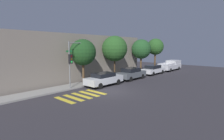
# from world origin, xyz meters

# --- Properties ---
(ground_plane) EXTENTS (60.00, 60.00, 0.00)m
(ground_plane) POSITION_xyz_m (0.00, 0.00, 0.00)
(ground_plane) COLOR #2D2B30
(sidewalk) EXTENTS (26.00, 2.01, 0.14)m
(sidewalk) POSITION_xyz_m (0.00, 4.21, 0.07)
(sidewalk) COLOR gray
(sidewalk) RESTS_ON ground
(building_row) EXTENTS (26.00, 6.00, 5.71)m
(building_row) POSITION_xyz_m (0.00, 8.61, 2.86)
(building_row) COLOR slate
(building_row) RESTS_ON ground
(crosswalk) EXTENTS (3.85, 2.60, 0.00)m
(crosswalk) POSITION_xyz_m (-2.68, 0.80, 0.00)
(crosswalk) COLOR gold
(crosswalk) RESTS_ON ground
(traffic_light_pole) EXTENTS (2.57, 0.56, 4.75)m
(traffic_light_pole) POSITION_xyz_m (-1.49, 3.37, 3.26)
(traffic_light_pole) COLOR slate
(traffic_light_pole) RESTS_ON ground
(sedan_near_corner) EXTENTS (4.51, 1.78, 1.43)m
(sedan_near_corner) POSITION_xyz_m (1.43, 2.10, 0.76)
(sedan_near_corner) COLOR #B7BABF
(sedan_near_corner) RESTS_ON ground
(sedan_middle) EXTENTS (4.30, 1.84, 1.50)m
(sedan_middle) POSITION_xyz_m (6.50, 2.10, 0.78)
(sedan_middle) COLOR #4C5156
(sedan_middle) RESTS_ON ground
(sedan_far_end) EXTENTS (4.68, 1.79, 1.41)m
(sedan_far_end) POSITION_xyz_m (12.19, 2.10, 0.74)
(sedan_far_end) COLOR silver
(sedan_far_end) RESTS_ON ground
(pickup_truck) EXTENTS (5.69, 2.07, 1.74)m
(pickup_truck) POSITION_xyz_m (18.57, 2.10, 0.87)
(pickup_truck) COLOR #BCBCC1
(pickup_truck) RESTS_ON ground
(tree_near_corner) EXTENTS (2.86, 2.86, 5.05)m
(tree_near_corner) POSITION_xyz_m (0.21, 4.09, 3.60)
(tree_near_corner) COLOR #4C3823
(tree_near_corner) RESTS_ON ground
(tree_midblock) EXTENTS (3.34, 3.34, 5.65)m
(tree_midblock) POSITION_xyz_m (5.45, 4.09, 3.97)
(tree_midblock) COLOR #42301E
(tree_midblock) RESTS_ON ground
(tree_far_end) EXTENTS (3.06, 3.06, 5.38)m
(tree_far_end) POSITION_xyz_m (11.82, 4.09, 3.83)
(tree_far_end) COLOR #4C3823
(tree_far_end) RESTS_ON ground
(tree_behind_truck) EXTENTS (2.87, 2.87, 5.65)m
(tree_behind_truck) POSITION_xyz_m (16.39, 4.09, 4.18)
(tree_behind_truck) COLOR #4C3823
(tree_behind_truck) RESTS_ON ground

